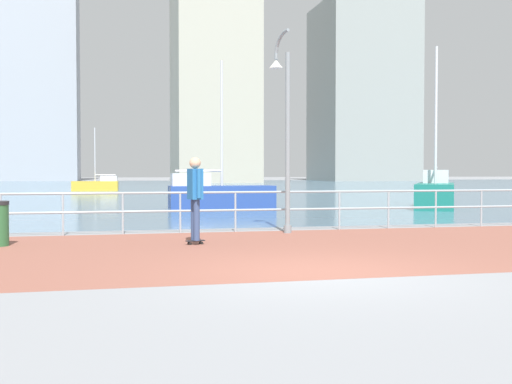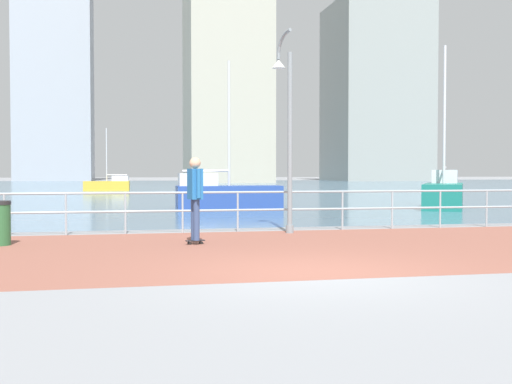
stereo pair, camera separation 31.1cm
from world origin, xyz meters
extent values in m
plane|color=gray|center=(0.00, 40.00, 0.00)|extent=(220.00, 220.00, 0.00)
cube|color=#935647|center=(0.00, 2.97, 0.00)|extent=(28.00, 7.26, 0.01)
cube|color=slate|center=(0.00, 51.60, 0.00)|extent=(180.00, 88.00, 0.00)
cylinder|color=#9EADB7|center=(-5.60, 6.60, 0.50)|extent=(0.05, 0.05, 1.01)
cylinder|color=#9EADB7|center=(-4.20, 6.60, 0.50)|extent=(0.05, 0.05, 1.01)
cylinder|color=#9EADB7|center=(-2.80, 6.60, 0.50)|extent=(0.05, 0.05, 1.01)
cylinder|color=#9EADB7|center=(-1.40, 6.60, 0.50)|extent=(0.05, 0.05, 1.01)
cylinder|color=#9EADB7|center=(0.00, 6.60, 0.50)|extent=(0.05, 0.05, 1.01)
cylinder|color=#9EADB7|center=(1.40, 6.60, 0.50)|extent=(0.05, 0.05, 1.01)
cylinder|color=#9EADB7|center=(2.80, 6.60, 0.50)|extent=(0.05, 0.05, 1.01)
cylinder|color=#9EADB7|center=(4.20, 6.60, 0.50)|extent=(0.05, 0.05, 1.01)
cylinder|color=#9EADB7|center=(5.60, 6.60, 0.50)|extent=(0.05, 0.05, 1.01)
cylinder|color=#9EADB7|center=(7.00, 6.60, 0.50)|extent=(0.05, 0.05, 1.01)
cylinder|color=#9EADB7|center=(0.00, 6.60, 1.01)|extent=(25.20, 0.06, 0.06)
cylinder|color=#9EADB7|center=(0.00, 6.60, 0.55)|extent=(25.20, 0.06, 0.06)
cylinder|color=gray|center=(1.21, 6.00, 0.10)|extent=(0.19, 0.19, 0.20)
cylinder|color=gray|center=(1.21, 6.00, 2.24)|extent=(0.12, 0.12, 4.48)
cylinder|color=gray|center=(1.18, 6.08, 5.02)|extent=(0.14, 0.20, 0.11)
cylinder|color=gray|center=(1.14, 6.22, 4.97)|extent=(0.14, 0.21, 0.15)
cylinder|color=gray|center=(1.10, 6.34, 4.89)|extent=(0.14, 0.20, 0.18)
cylinder|color=gray|center=(1.07, 6.44, 4.77)|extent=(0.13, 0.18, 0.19)
cylinder|color=gray|center=(1.05, 6.50, 4.63)|extent=(0.12, 0.15, 0.19)
cylinder|color=gray|center=(1.04, 6.52, 4.47)|extent=(0.11, 0.11, 0.17)
cone|color=silver|center=(1.04, 6.52, 4.27)|extent=(0.36, 0.36, 0.22)
cylinder|color=black|center=(-1.48, 4.01, 0.03)|extent=(0.07, 0.04, 0.06)
cylinder|color=black|center=(-1.50, 4.08, 0.03)|extent=(0.07, 0.04, 0.06)
cylinder|color=black|center=(-1.23, 4.06, 0.03)|extent=(0.07, 0.04, 0.06)
cylinder|color=black|center=(-1.25, 4.14, 0.03)|extent=(0.07, 0.04, 0.06)
cube|color=black|center=(-1.36, 4.07, 0.08)|extent=(0.41, 0.20, 0.02)
cylinder|color=#384C7A|center=(-1.35, 3.99, 0.52)|extent=(0.16, 0.16, 0.86)
cylinder|color=#384C7A|center=(-1.38, 4.15, 0.52)|extent=(0.16, 0.16, 0.86)
cube|color=#236BB2|center=(-1.36, 4.07, 1.28)|extent=(0.31, 0.39, 0.64)
cylinder|color=#236BB2|center=(-1.31, 3.85, 1.29)|extent=(0.11, 0.11, 0.61)
cylinder|color=#236BB2|center=(-1.42, 4.30, 1.29)|extent=(0.11, 0.11, 0.61)
sphere|color=#DBAD89|center=(-1.36, 4.07, 1.72)|extent=(0.24, 0.24, 0.24)
cube|color=#284799|center=(1.48, 16.92, 0.47)|extent=(4.38, 1.37, 0.94)
cube|color=silver|center=(0.17, 16.93, 1.20)|extent=(1.58, 0.95, 0.52)
cylinder|color=silver|center=(1.48, 16.92, 3.54)|extent=(0.10, 0.10, 5.20)
cylinder|color=silver|center=(0.52, 16.93, 1.56)|extent=(1.97, 0.09, 0.08)
cube|color=#197266|center=(10.20, 14.94, 0.51)|extent=(3.70, 4.89, 1.03)
cube|color=silver|center=(10.93, 16.18, 1.31)|extent=(1.77, 2.01, 0.57)
cylinder|color=silver|center=(10.20, 14.94, 3.88)|extent=(0.11, 0.11, 5.71)
cylinder|color=silver|center=(10.73, 15.85, 1.71)|extent=(1.17, 1.91, 0.09)
cube|color=gold|center=(-4.16, 42.24, 0.38)|extent=(3.61, 1.36, 0.76)
cube|color=silver|center=(-3.10, 42.16, 0.97)|extent=(1.33, 0.86, 0.42)
cylinder|color=silver|center=(-4.16, 42.24, 2.86)|extent=(0.08, 0.08, 4.20)
cylinder|color=silver|center=(-3.39, 42.18, 1.26)|extent=(1.59, 0.19, 0.07)
cube|color=#A3A8B2|center=(-13.78, 99.90, 18.55)|extent=(11.85, 13.38, 37.10)
cube|color=#B2AD99|center=(11.16, 77.41, 22.42)|extent=(11.07, 12.16, 44.84)
cube|color=#939993|center=(37.51, 88.29, 14.32)|extent=(14.58, 14.39, 28.64)
camera|label=1|loc=(-3.13, -9.13, 1.54)|focal=44.43mm
camera|label=2|loc=(-2.83, -9.20, 1.54)|focal=44.43mm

